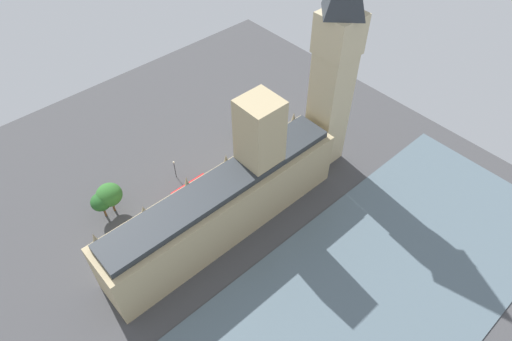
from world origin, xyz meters
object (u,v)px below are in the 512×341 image
(parliament_building, at_px, (230,198))
(street_lamp_near_tower, at_px, (174,166))
(car_yellow_cab_kerbside, at_px, (106,241))
(pedestrian_leading, at_px, (178,222))
(plane_tree_midblock, at_px, (109,195))
(car_white_far_end, at_px, (249,159))
(double_decker_bus_trailing, at_px, (191,191))
(clock_tower, at_px, (336,60))
(plane_tree_opposite_hall, at_px, (245,121))
(plane_tree_by_river_gate, at_px, (101,202))
(car_silver_corner, at_px, (231,165))

(parliament_building, distance_m, street_lamp_near_tower, 23.09)
(car_yellow_cab_kerbside, xyz_separation_m, pedestrian_leading, (-6.95, -16.28, -0.12))
(parliament_building, xyz_separation_m, plane_tree_midblock, (23.29, 19.99, -3.44))
(car_white_far_end, distance_m, plane_tree_midblock, 39.32)
(plane_tree_midblock, bearing_deg, parliament_building, -139.36)
(pedestrian_leading, bearing_deg, parliament_building, -93.94)
(car_white_far_end, distance_m, double_decker_bus_trailing, 20.25)
(double_decker_bus_trailing, bearing_deg, clock_tower, -108.56)
(double_decker_bus_trailing, distance_m, street_lamp_near_tower, 9.10)
(car_white_far_end, bearing_deg, double_decker_bus_trailing, 93.91)
(street_lamp_near_tower, bearing_deg, plane_tree_opposite_hall, -88.86)
(plane_tree_by_river_gate, bearing_deg, plane_tree_opposite_hall, -90.38)
(car_silver_corner, relative_size, plane_tree_midblock, 0.52)
(parliament_building, xyz_separation_m, double_decker_bus_trailing, (13.54, 2.47, -7.04))
(plane_tree_midblock, distance_m, street_lamp_near_tower, 18.83)
(parliament_building, distance_m, car_white_far_end, 23.91)
(car_silver_corner, xyz_separation_m, car_yellow_cab_kerbside, (0.56, 38.98, -0.00))
(car_silver_corner, distance_m, car_yellow_cab_kerbside, 38.98)
(plane_tree_by_river_gate, bearing_deg, pedestrian_leading, -140.16)
(street_lamp_near_tower, bearing_deg, pedestrian_leading, 146.55)
(car_white_far_end, xyz_separation_m, plane_tree_by_river_gate, (9.77, 40.21, 4.62))
(car_silver_corner, bearing_deg, parliament_building, 145.11)
(car_yellow_cab_kerbside, height_order, plane_tree_by_river_gate, plane_tree_by_river_gate)
(car_silver_corner, xyz_separation_m, pedestrian_leading, (-6.39, 22.70, -0.12))
(parliament_building, bearing_deg, car_silver_corner, -39.32)
(plane_tree_opposite_hall, relative_size, street_lamp_near_tower, 1.19)
(clock_tower, bearing_deg, street_lamp_near_tower, 60.03)
(double_decker_bus_trailing, height_order, plane_tree_by_river_gate, plane_tree_by_river_gate)
(car_white_far_end, distance_m, plane_tree_by_river_gate, 41.64)
(clock_tower, bearing_deg, car_silver_corner, 59.09)
(double_decker_bus_trailing, relative_size, street_lamp_near_tower, 1.72)
(clock_tower, height_order, plane_tree_midblock, clock_tower)
(clock_tower, distance_m, double_decker_bus_trailing, 49.23)
(clock_tower, bearing_deg, plane_tree_by_river_gate, 69.24)
(parliament_building, relative_size, double_decker_bus_trailing, 6.01)
(parliament_building, bearing_deg, car_white_far_end, -52.72)
(clock_tower, xyz_separation_m, car_yellow_cab_kerbside, (14.28, 61.88, -30.95))
(double_decker_bus_trailing, xyz_separation_m, street_lamp_near_tower, (8.87, -1.19, 1.65))
(plane_tree_midblock, xyz_separation_m, plane_tree_opposite_hall, (-0.37, -44.43, -0.91))
(car_silver_corner, bearing_deg, plane_tree_by_river_gate, 81.24)
(parliament_building, height_order, plane_tree_by_river_gate, parliament_building)
(street_lamp_near_tower, bearing_deg, plane_tree_by_river_gate, 87.77)
(pedestrian_leading, relative_size, plane_tree_midblock, 0.19)
(car_white_far_end, height_order, plane_tree_by_river_gate, plane_tree_by_river_gate)
(parliament_building, distance_m, plane_tree_midblock, 30.89)
(double_decker_bus_trailing, bearing_deg, car_white_far_end, -90.86)
(car_silver_corner, bearing_deg, car_white_far_end, -102.16)
(car_white_far_end, height_order, car_yellow_cab_kerbside, same)
(car_silver_corner, relative_size, plane_tree_opposite_hall, 0.64)
(parliament_building, bearing_deg, clock_tower, -87.80)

